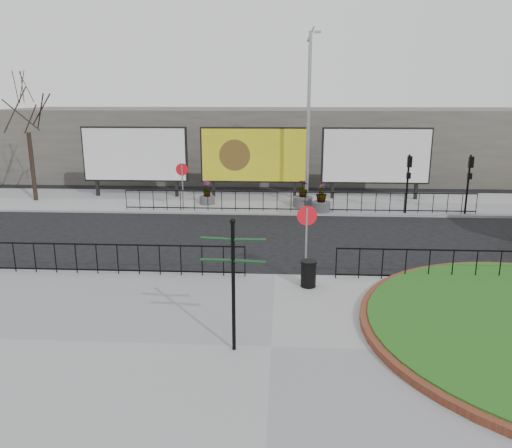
# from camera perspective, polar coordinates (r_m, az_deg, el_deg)

# --- Properties ---
(ground) EXTENTS (90.00, 90.00, 0.00)m
(ground) POSITION_cam_1_polar(r_m,az_deg,el_deg) (17.00, 2.20, -6.14)
(ground) COLOR black
(ground) RESTS_ON ground
(pavement_near) EXTENTS (30.00, 10.00, 0.12)m
(pavement_near) POSITION_cam_1_polar(r_m,az_deg,el_deg) (12.42, 1.75, -14.06)
(pavement_near) COLOR gray
(pavement_near) RESTS_ON ground
(pavement_far) EXTENTS (44.00, 6.00, 0.12)m
(pavement_far) POSITION_cam_1_polar(r_m,az_deg,el_deg) (28.53, 2.65, 2.52)
(pavement_far) COLOR gray
(pavement_far) RESTS_ON ground
(railing_near_left) EXTENTS (10.00, 0.10, 1.10)m
(railing_near_left) POSITION_cam_1_polar(r_m,az_deg,el_deg) (17.63, -17.74, -3.77)
(railing_near_left) COLOR black
(railing_near_left) RESTS_ON pavement_near
(railing_near_right) EXTENTS (9.00, 0.10, 1.10)m
(railing_near_right) POSITION_cam_1_polar(r_m,az_deg,el_deg) (17.64, 23.89, -4.35)
(railing_near_right) COLOR black
(railing_near_right) RESTS_ON pavement_near
(railing_far) EXTENTS (18.00, 0.10, 1.10)m
(railing_far) POSITION_cam_1_polar(r_m,az_deg,el_deg) (25.77, 4.83, 2.57)
(railing_far) COLOR black
(railing_far) RESTS_ON pavement_far
(speed_sign_far) EXTENTS (0.64, 0.07, 2.47)m
(speed_sign_far) POSITION_cam_1_polar(r_m,az_deg,el_deg) (26.16, -8.43, 5.42)
(speed_sign_far) COLOR gray
(speed_sign_far) RESTS_ON pavement_far
(speed_sign_near) EXTENTS (0.64, 0.07, 2.47)m
(speed_sign_near) POSITION_cam_1_polar(r_m,az_deg,el_deg) (16.05, 5.81, -0.28)
(speed_sign_near) COLOR gray
(speed_sign_near) RESTS_ON pavement_near
(billboard_left) EXTENTS (6.20, 0.31, 4.10)m
(billboard_left) POSITION_cam_1_polar(r_m,az_deg,el_deg) (30.36, -13.68, 7.72)
(billboard_left) COLOR black
(billboard_left) RESTS_ON pavement_far
(billboard_mid) EXTENTS (6.20, 0.31, 4.10)m
(billboard_mid) POSITION_cam_1_polar(r_m,az_deg,el_deg) (29.12, -0.25, 7.85)
(billboard_mid) COLOR black
(billboard_mid) RESTS_ON pavement_far
(billboard_right) EXTENTS (6.20, 0.31, 4.10)m
(billboard_right) POSITION_cam_1_polar(r_m,az_deg,el_deg) (29.54, 13.56, 7.55)
(billboard_right) COLOR black
(billboard_right) RESTS_ON pavement_far
(lamp_post) EXTENTS (0.74, 0.18, 9.23)m
(lamp_post) POSITION_cam_1_polar(r_m,az_deg,el_deg) (26.95, 6.03, 11.98)
(lamp_post) COLOR gray
(lamp_post) RESTS_ON pavement_far
(signal_pole_a) EXTENTS (0.22, 0.26, 3.00)m
(signal_pole_a) POSITION_cam_1_polar(r_m,az_deg,el_deg) (26.30, 17.01, 5.39)
(signal_pole_a) COLOR black
(signal_pole_a) RESTS_ON pavement_far
(signal_pole_b) EXTENTS (0.22, 0.26, 3.00)m
(signal_pole_b) POSITION_cam_1_polar(r_m,az_deg,el_deg) (27.17, 23.19, 5.13)
(signal_pole_b) COLOR black
(signal_pole_b) RESTS_ON pavement_far
(tree_left) EXTENTS (2.00, 2.00, 7.00)m
(tree_left) POSITION_cam_1_polar(r_m,az_deg,el_deg) (30.97, -24.49, 8.87)
(tree_left) COLOR #2D2119
(tree_left) RESTS_ON pavement_far
(building_backdrop) EXTENTS (40.00, 10.00, 5.00)m
(building_backdrop) POSITION_cam_1_polar(r_m,az_deg,el_deg) (38.06, 2.87, 9.27)
(building_backdrop) COLOR #5F5C53
(building_backdrop) RESTS_ON ground
(fingerpost_sign) EXTENTS (1.51, 0.33, 3.22)m
(fingerpost_sign) POSITION_cam_1_polar(r_m,az_deg,el_deg) (11.47, -2.62, -5.56)
(fingerpost_sign) COLOR black
(fingerpost_sign) RESTS_ON pavement_near
(litter_bin) EXTENTS (0.51, 0.51, 0.85)m
(litter_bin) POSITION_cam_1_polar(r_m,az_deg,el_deg) (15.85, 6.01, -5.66)
(litter_bin) COLOR black
(litter_bin) RESTS_ON pavement_near
(planter_a) EXTENTS (0.84, 0.84, 1.30)m
(planter_a) POSITION_cam_1_polar(r_m,az_deg,el_deg) (27.76, -5.61, 3.27)
(planter_a) COLOR #4C4C4F
(planter_a) RESTS_ON pavement_far
(planter_b) EXTENTS (1.05, 1.05, 1.46)m
(planter_b) POSITION_cam_1_polar(r_m,az_deg,el_deg) (27.05, 5.38, 2.97)
(planter_b) COLOR #4C4C4F
(planter_b) RESTS_ON pavement_far
(planter_c) EXTENTS (0.98, 0.98, 1.49)m
(planter_c) POSITION_cam_1_polar(r_m,az_deg,el_deg) (26.03, 7.46, 2.58)
(planter_c) COLOR #4C4C4F
(planter_c) RESTS_ON pavement_far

